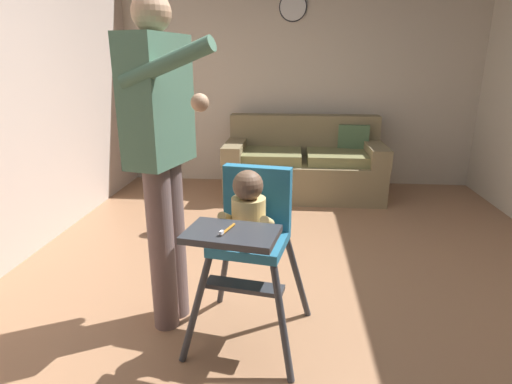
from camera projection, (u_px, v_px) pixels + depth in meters
name	position (u px, v px, depth m)	size (l,w,h in m)	color
ground	(298.00, 315.00, 2.56)	(5.74, 7.29, 0.10)	#A27452
wall_far	(299.00, 68.00, 4.86)	(4.94, 0.06, 2.75)	beige
couch	(304.00, 165.00, 4.67)	(1.73, 0.86, 0.86)	#837351
high_chair	(250.00, 225.00, 2.09)	(0.70, 0.80, 0.96)	#33363C
adult_standing	(162.00, 152.00, 2.14)	(0.50, 0.58, 1.76)	#6E5857
toy_ball	(155.00, 226.00, 3.61)	(0.15, 0.15, 0.15)	#284CB7
wall_clock	(293.00, 7.00, 4.63)	(0.31, 0.04, 0.31)	white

